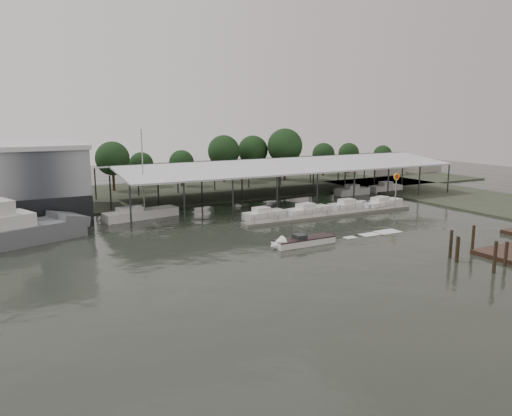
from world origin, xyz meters
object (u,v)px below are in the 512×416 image
white_sailboat (140,214)px  speedboat_underway (299,242)px  shell_fuel_sign (396,184)px  grey_trawler (2,232)px

white_sailboat → speedboat_underway: white_sailboat is taller
shell_fuel_sign → grey_trawler: (-53.81, 4.02, -2.35)m
shell_fuel_sign → grey_trawler: bearing=175.7°
grey_trawler → white_sailboat: bearing=2.6°
shell_fuel_sign → white_sailboat: size_ratio=0.44×
shell_fuel_sign → speedboat_underway: 27.57m
shell_fuel_sign → white_sailboat: bearing=162.5°
shell_fuel_sign → white_sailboat: white_sailboat is taller
grey_trawler → shell_fuel_sign: bearing=-25.1°
grey_trawler → speedboat_underway: bearing=-48.6°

